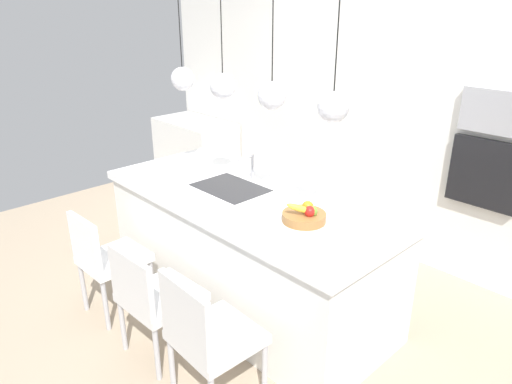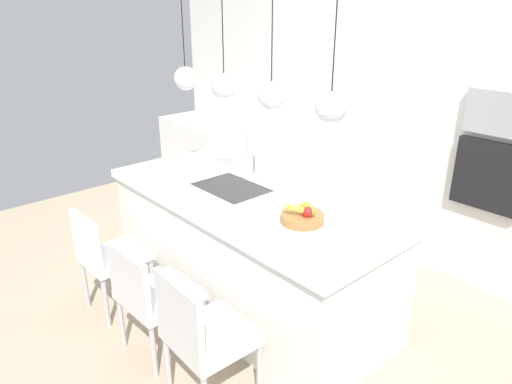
% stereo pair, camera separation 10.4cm
% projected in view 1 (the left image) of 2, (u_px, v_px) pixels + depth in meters
% --- Properties ---
extents(floor, '(6.60, 6.60, 0.00)m').
position_uv_depth(floor, '(248.00, 300.00, 3.89)').
color(floor, tan).
rests_on(floor, ground).
extents(back_wall, '(6.00, 0.10, 2.60)m').
position_uv_depth(back_wall, '(374.00, 115.00, 4.45)').
color(back_wall, silver).
rests_on(back_wall, ground).
extents(kitchen_island, '(2.43, 1.04, 0.95)m').
position_uv_depth(kitchen_island, '(247.00, 249.00, 3.71)').
color(kitchen_island, white).
rests_on(kitchen_island, ground).
extents(sink_basin, '(0.56, 0.40, 0.02)m').
position_uv_depth(sink_basin, '(230.00, 188.00, 3.66)').
color(sink_basin, '#2D2D30').
rests_on(sink_basin, kitchen_island).
extents(faucet, '(0.02, 0.17, 0.22)m').
position_uv_depth(faucet, '(250.00, 164.00, 3.74)').
color(faucet, silver).
rests_on(faucet, kitchen_island).
extents(fruit_bowl, '(0.29, 0.29, 0.16)m').
position_uv_depth(fruit_bowl, '(305.00, 215.00, 3.08)').
color(fruit_bowl, '#9E6B38').
rests_on(fruit_bowl, kitchen_island).
extents(side_counter, '(1.10, 0.60, 0.89)m').
position_uv_depth(side_counter, '(196.00, 154.00, 6.15)').
color(side_counter, white).
rests_on(side_counter, ground).
extents(microwave, '(0.54, 0.08, 0.34)m').
position_uv_depth(microwave, '(497.00, 112.00, 3.58)').
color(microwave, '#9E9EA3').
rests_on(microwave, back_wall).
extents(oven, '(0.56, 0.08, 0.56)m').
position_uv_depth(oven, '(485.00, 174.00, 3.76)').
color(oven, black).
rests_on(oven, back_wall).
extents(chair_near, '(0.43, 0.48, 0.87)m').
position_uv_depth(chair_near, '(106.00, 257.00, 3.56)').
color(chair_near, white).
rests_on(chair_near, ground).
extents(chair_middle, '(0.49, 0.49, 0.85)m').
position_uv_depth(chair_middle, '(153.00, 295.00, 3.12)').
color(chair_middle, silver).
rests_on(chair_middle, ground).
extents(chair_far, '(0.48, 0.47, 0.90)m').
position_uv_depth(chair_far, '(207.00, 334.00, 2.71)').
color(chair_far, silver).
rests_on(chair_far, ground).
extents(pendant_light_left, '(0.19, 0.19, 0.79)m').
position_uv_depth(pendant_light_left, '(183.00, 79.00, 3.75)').
color(pendant_light_left, silver).
extents(pendant_light_center_left, '(0.19, 0.19, 0.79)m').
position_uv_depth(pendant_light_center_left, '(223.00, 86.00, 3.41)').
color(pendant_light_center_left, silver).
extents(pendant_light_center_right, '(0.19, 0.19, 0.79)m').
position_uv_depth(pendant_light_center_right, '(272.00, 95.00, 3.07)').
color(pendant_light_center_right, silver).
extents(pendant_light_right, '(0.19, 0.19, 0.79)m').
position_uv_depth(pendant_light_right, '(333.00, 107.00, 2.73)').
color(pendant_light_right, silver).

